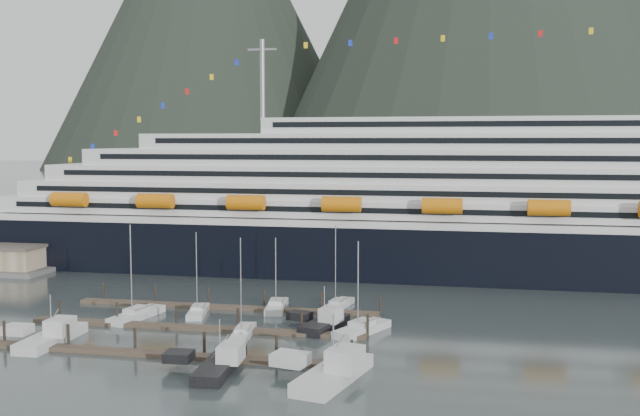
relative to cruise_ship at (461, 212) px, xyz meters
The scene contains 15 objects.
ground 63.76m from the cruise_ship, 118.66° to the right, with size 1600.00×1600.00×0.00m, color #424E4C.
cruise_ship is the anchor object (origin of this frame).
dock_near 74.63m from the cruise_ship, 118.31° to the right, with size 48.18×2.28×3.20m.
dock_mid 63.65m from the cruise_ship, 123.96° to the right, with size 48.18×2.28×3.20m.
dock_far 53.59m from the cruise_ship, 131.95° to the right, with size 48.18×2.28×3.20m.
sailboat_b 66.95m from the cruise_ship, 133.72° to the right, with size 4.64×11.23×14.44m.
sailboat_c 58.70m from the cruise_ship, 130.87° to the right, with size 4.21×8.96×12.93m.
sailboat_d 61.89m from the cruise_ship, 116.63° to the right, with size 3.58×9.83×13.73m.
sailboat_f 47.95m from the cruise_ship, 125.51° to the right, with size 4.00×9.59×11.77m.
sailboat_g 41.01m from the cruise_ship, 117.27° to the right, with size 3.92×9.70×13.48m.
sailboat_h 51.90m from the cruise_ship, 103.76° to the right, with size 7.00×10.58×13.18m.
trawler_a 80.96m from the cruise_ship, 129.01° to the right, with size 9.15×12.71×6.94m.
trawler_c 74.20m from the cruise_ship, 110.29° to the right, with size 9.13×12.91×6.46m.
trawler_d 71.81m from the cruise_ship, 99.88° to the right, with size 10.81×14.23×8.18m.
trawler_e 52.38m from the cruise_ship, 110.07° to the right, with size 8.40×10.63×6.55m.
Camera 1 is at (32.70, -92.39, 25.88)m, focal length 42.00 mm.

